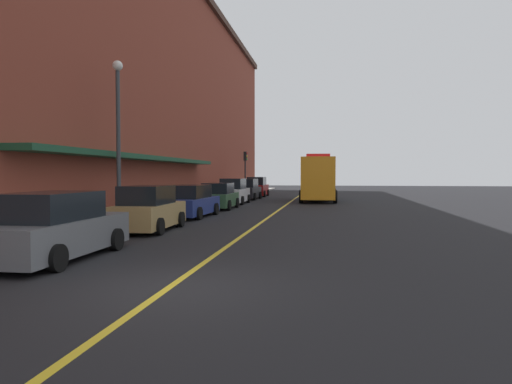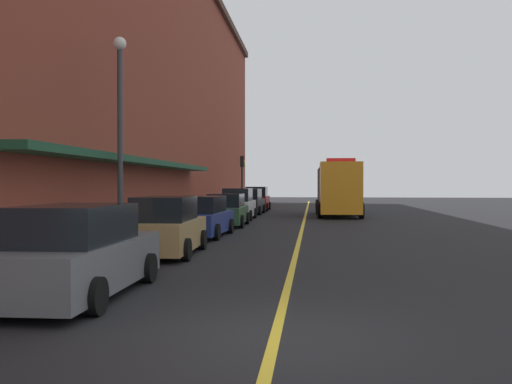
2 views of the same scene
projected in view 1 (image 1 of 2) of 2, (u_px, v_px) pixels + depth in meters
The scene contains 16 objects.
ground_plane at pixel (287, 204), 33.79m from camera, with size 112.00×112.00×0.00m, color black.
sidewalk_left at pixel (204, 203), 34.76m from camera, with size 2.40×70.00×0.15m, color #ADA8A0.
lane_center_stripe at pixel (287, 204), 33.79m from camera, with size 0.16×70.00×0.01m, color gold.
brick_building_left at pixel (102, 87), 34.63m from camera, with size 13.96×64.00×17.44m.
parked_car_0 at pixel (56, 228), 12.02m from camera, with size 2.09×4.89×1.75m.
parked_car_1 at pixel (149, 210), 18.14m from camera, with size 2.06×4.39×1.77m.
parked_car_2 at pixel (190, 202), 23.87m from camera, with size 2.23×4.80×1.66m.
parked_car_3 at pixel (219, 197), 29.42m from camera, with size 2.07×4.27×1.65m.
parked_car_4 at pixel (234, 192), 34.54m from camera, with size 1.95×4.30×1.88m.
parked_car_5 at pixel (247, 190), 40.36m from camera, with size 2.08×4.23×1.80m.
parked_car_6 at pixel (257, 187), 45.60m from camera, with size 2.02×4.38×1.92m.
utility_truck at pixel (319, 179), 38.05m from camera, with size 2.95×8.64×3.73m.
parking_meter_0 at pixel (198, 192), 30.05m from camera, with size 0.14×0.18×1.33m.
parking_meter_1 at pixel (131, 201), 19.93m from camera, with size 0.14×0.18×1.33m.
street_lamp_left at pixel (118, 123), 20.01m from camera, with size 0.44×0.44×6.94m.
traffic_light_near at pixel (245, 165), 46.43m from camera, with size 0.38×0.36×4.30m.
Camera 1 is at (3.09, -8.66, 2.22)m, focal length 32.60 mm.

